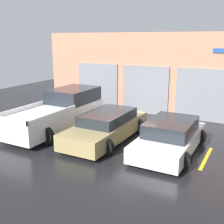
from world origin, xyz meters
TOP-DOWN VIEW (x-y plane):
  - ground_plane at (0.00, 0.00)m, footprint 28.00×28.00m
  - shophouse_building at (-0.01, 3.28)m, footprint 13.61×0.68m
  - pickup_truck at (-2.76, -1.54)m, footprint 2.52×5.47m
  - sedan_white at (2.76, -1.85)m, footprint 2.25×4.21m
  - sedan_side at (0.00, -1.86)m, footprint 2.22×4.76m
  - parking_stripe_far_left at (-4.14, -1.88)m, footprint 0.12×2.20m
  - parking_stripe_left at (-1.38, -1.88)m, footprint 0.12×2.20m
  - parking_stripe_centre at (1.38, -1.88)m, footprint 0.12×2.20m
  - parking_stripe_right at (4.14, -1.88)m, footprint 0.12×2.20m

SIDE VIEW (x-z plane):
  - ground_plane at x=0.00m, z-range 0.00..0.00m
  - parking_stripe_far_left at x=-4.14m, z-range 0.00..0.01m
  - parking_stripe_left at x=-1.38m, z-range 0.00..0.01m
  - parking_stripe_centre at x=1.38m, z-range 0.00..0.01m
  - parking_stripe_right at x=4.14m, z-range 0.00..0.01m
  - sedan_white at x=2.76m, z-range -0.03..1.18m
  - sedan_side at x=0.00m, z-range -0.02..1.18m
  - pickup_truck at x=-2.76m, z-range -0.06..1.70m
  - shophouse_building at x=-0.01m, z-range -0.04..4.48m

